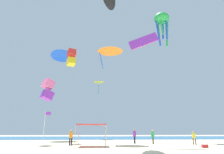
{
  "coord_description": "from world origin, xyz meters",
  "views": [
    {
      "loc": [
        -2.99,
        -19.45,
        1.67
      ],
      "look_at": [
        -1.26,
        9.77,
        9.88
      ],
      "focal_mm": 30.69,
      "sensor_mm": 36.0,
      "label": 1
    }
  ],
  "objects_px": {
    "cooler_box": "(205,146)",
    "kite_parafoil_purple": "(143,41)",
    "banner_flag": "(45,125)",
    "kite_delta_orange": "(110,49)",
    "person_near_tent": "(194,137)",
    "kite_diamond_yellow": "(99,83)",
    "person_leftmost": "(134,135)",
    "person_rightmost": "(71,136)",
    "kite_delta_blue": "(62,54)",
    "canopy_tent": "(92,125)",
    "person_central": "(153,136)",
    "kite_box_red": "(71,57)",
    "kite_octopus_green": "(162,20)",
    "kite_box_pink": "(48,90)"
  },
  "relations": [
    {
      "from": "person_rightmost",
      "to": "kite_box_red",
      "type": "bearing_deg",
      "value": 49.47
    },
    {
      "from": "banner_flag",
      "to": "person_rightmost",
      "type": "bearing_deg",
      "value": 46.11
    },
    {
      "from": "canopy_tent",
      "to": "kite_delta_blue",
      "type": "bearing_deg",
      "value": 115.04
    },
    {
      "from": "cooler_box",
      "to": "person_rightmost",
      "type": "bearing_deg",
      "value": 163.28
    },
    {
      "from": "canopy_tent",
      "to": "person_near_tent",
      "type": "distance_m",
      "value": 12.82
    },
    {
      "from": "person_central",
      "to": "kite_diamond_yellow",
      "type": "xyz_separation_m",
      "value": [
        -7.36,
        15.56,
        10.79
      ]
    },
    {
      "from": "person_central",
      "to": "kite_box_pink",
      "type": "distance_m",
      "value": 15.25
    },
    {
      "from": "person_central",
      "to": "kite_parafoil_purple",
      "type": "distance_m",
      "value": 12.62
    },
    {
      "from": "kite_delta_blue",
      "to": "kite_box_pink",
      "type": "relative_size",
      "value": 1.72
    },
    {
      "from": "person_rightmost",
      "to": "kite_diamond_yellow",
      "type": "xyz_separation_m",
      "value": [
        2.92,
        17.11,
        10.79
      ]
    },
    {
      "from": "person_central",
      "to": "kite_parafoil_purple",
      "type": "xyz_separation_m",
      "value": [
        -1.08,
        -1.88,
        12.44
      ]
    },
    {
      "from": "kite_diamond_yellow",
      "to": "person_central",
      "type": "bearing_deg",
      "value": -74.96
    },
    {
      "from": "cooler_box",
      "to": "kite_parafoil_purple",
      "type": "bearing_deg",
      "value": 141.06
    },
    {
      "from": "person_rightmost",
      "to": "kite_parafoil_purple",
      "type": "distance_m",
      "value": 15.47
    },
    {
      "from": "banner_flag",
      "to": "kite_delta_orange",
      "type": "relative_size",
      "value": 0.67
    },
    {
      "from": "person_rightmost",
      "to": "banner_flag",
      "type": "relative_size",
      "value": 0.49
    },
    {
      "from": "person_rightmost",
      "to": "kite_octopus_green",
      "type": "height_order",
      "value": "kite_octopus_green"
    },
    {
      "from": "person_rightmost",
      "to": "kite_delta_blue",
      "type": "height_order",
      "value": "kite_delta_blue"
    },
    {
      "from": "person_central",
      "to": "kite_delta_orange",
      "type": "bearing_deg",
      "value": -104.16
    },
    {
      "from": "person_near_tent",
      "to": "kite_delta_orange",
      "type": "xyz_separation_m",
      "value": [
        -10.31,
        3.44,
        12.98
      ]
    },
    {
      "from": "person_near_tent",
      "to": "person_rightmost",
      "type": "bearing_deg",
      "value": -132.56
    },
    {
      "from": "person_leftmost",
      "to": "kite_box_pink",
      "type": "relative_size",
      "value": 0.63
    },
    {
      "from": "person_rightmost",
      "to": "kite_diamond_yellow",
      "type": "relative_size",
      "value": 0.66
    },
    {
      "from": "person_near_tent",
      "to": "cooler_box",
      "type": "xyz_separation_m",
      "value": [
        -1.12,
        -4.45,
        -0.77
      ]
    },
    {
      "from": "person_central",
      "to": "kite_box_red",
      "type": "xyz_separation_m",
      "value": [
        -11.97,
        5.51,
        12.72
      ]
    },
    {
      "from": "kite_parafoil_purple",
      "to": "kite_diamond_yellow",
      "type": "bearing_deg",
      "value": -62.61
    },
    {
      "from": "person_central",
      "to": "kite_delta_orange",
      "type": "relative_size",
      "value": 0.33
    },
    {
      "from": "canopy_tent",
      "to": "kite_octopus_green",
      "type": "bearing_deg",
      "value": 39.93
    },
    {
      "from": "person_near_tent",
      "to": "kite_delta_blue",
      "type": "bearing_deg",
      "value": -168.36
    },
    {
      "from": "person_near_tent",
      "to": "person_rightmost",
      "type": "height_order",
      "value": "person_rightmost"
    },
    {
      "from": "banner_flag",
      "to": "cooler_box",
      "type": "bearing_deg",
      "value": -5.77
    },
    {
      "from": "banner_flag",
      "to": "kite_delta_orange",
      "type": "bearing_deg",
      "value": 40.69
    },
    {
      "from": "person_central",
      "to": "kite_delta_blue",
      "type": "relative_size",
      "value": 0.34
    },
    {
      "from": "person_rightmost",
      "to": "kite_delta_orange",
      "type": "xyz_separation_m",
      "value": [
        4.8,
        3.69,
        12.88
      ]
    },
    {
      "from": "person_leftmost",
      "to": "cooler_box",
      "type": "bearing_deg",
      "value": 58.93
    },
    {
      "from": "person_central",
      "to": "kite_octopus_green",
      "type": "height_order",
      "value": "kite_octopus_green"
    },
    {
      "from": "canopy_tent",
      "to": "person_rightmost",
      "type": "relative_size",
      "value": 1.88
    },
    {
      "from": "canopy_tent",
      "to": "kite_parafoil_purple",
      "type": "xyz_separation_m",
      "value": [
        6.71,
        1.22,
        11.23
      ]
    },
    {
      "from": "kite_delta_orange",
      "to": "kite_parafoil_purple",
      "type": "bearing_deg",
      "value": -9.15
    },
    {
      "from": "kite_diamond_yellow",
      "to": "person_leftmost",
      "type": "bearing_deg",
      "value": -80.18
    },
    {
      "from": "kite_delta_orange",
      "to": "person_near_tent",
      "type": "bearing_deg",
      "value": 14.84
    },
    {
      "from": "canopy_tent",
      "to": "banner_flag",
      "type": "relative_size",
      "value": 0.92
    },
    {
      "from": "canopy_tent",
      "to": "cooler_box",
      "type": "xyz_separation_m",
      "value": [
        11.5,
        -2.65,
        -2.07
      ]
    },
    {
      "from": "kite_box_pink",
      "to": "person_central",
      "type": "bearing_deg",
      "value": 46.81
    },
    {
      "from": "person_near_tent",
      "to": "person_rightmost",
      "type": "relative_size",
      "value": 0.9
    },
    {
      "from": "banner_flag",
      "to": "cooler_box",
      "type": "relative_size",
      "value": 6.38
    },
    {
      "from": "person_leftmost",
      "to": "kite_delta_orange",
      "type": "bearing_deg",
      "value": -84.26
    },
    {
      "from": "cooler_box",
      "to": "kite_octopus_green",
      "type": "xyz_separation_m",
      "value": [
        1.48,
        13.52,
        22.91
      ]
    },
    {
      "from": "banner_flag",
      "to": "kite_delta_orange",
      "type": "xyz_separation_m",
      "value": [
        7.25,
        6.23,
        11.73
      ]
    },
    {
      "from": "banner_flag",
      "to": "kite_diamond_yellow",
      "type": "xyz_separation_m",
      "value": [
        5.36,
        19.65,
        9.64
      ]
    }
  ]
}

